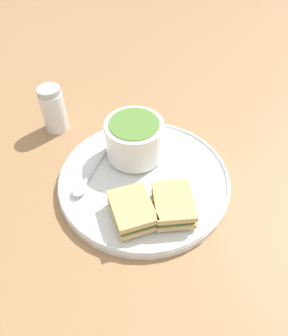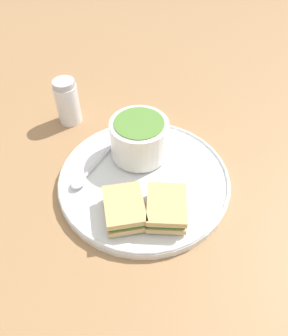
{
  "view_description": "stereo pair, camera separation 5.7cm",
  "coord_description": "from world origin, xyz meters",
  "px_view_note": "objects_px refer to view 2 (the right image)",
  "views": [
    {
      "loc": [
        -0.31,
        0.24,
        0.46
      ],
      "look_at": [
        0.0,
        0.0,
        0.04
      ],
      "focal_mm": 35.0,
      "sensor_mm": 36.0,
      "label": 1
    },
    {
      "loc": [
        -0.34,
        0.19,
        0.46
      ],
      "look_at": [
        0.0,
        0.0,
        0.04
      ],
      "focal_mm": 35.0,
      "sensor_mm": 36.0,
      "label": 2
    }
  ],
  "objects_px": {
    "soup_bowl": "(139,138)",
    "sandwich_half_near": "(124,209)",
    "salt_shaker": "(67,102)",
    "spoon": "(82,178)",
    "sandwich_half_far": "(166,208)"
  },
  "relations": [
    {
      "from": "soup_bowl",
      "to": "sandwich_half_near",
      "type": "distance_m",
      "value": 0.15
    },
    {
      "from": "salt_shaker",
      "to": "sandwich_half_near",
      "type": "bearing_deg",
      "value": 177.36
    },
    {
      "from": "spoon",
      "to": "sandwich_half_near",
      "type": "distance_m",
      "value": 0.11
    },
    {
      "from": "spoon",
      "to": "salt_shaker",
      "type": "xyz_separation_m",
      "value": [
        0.19,
        -0.05,
        0.03
      ]
    },
    {
      "from": "sandwich_half_far",
      "to": "soup_bowl",
      "type": "bearing_deg",
      "value": -11.46
    },
    {
      "from": "soup_bowl",
      "to": "sandwich_half_far",
      "type": "xyz_separation_m",
      "value": [
        -0.15,
        0.03,
        -0.02
      ]
    },
    {
      "from": "soup_bowl",
      "to": "sandwich_half_near",
      "type": "relative_size",
      "value": 1.13
    },
    {
      "from": "sandwich_half_near",
      "to": "salt_shaker",
      "type": "relative_size",
      "value": 0.96
    },
    {
      "from": "sandwich_half_near",
      "to": "salt_shaker",
      "type": "bearing_deg",
      "value": -2.64
    },
    {
      "from": "sandwich_half_far",
      "to": "salt_shaker",
      "type": "xyz_separation_m",
      "value": [
        0.33,
        0.05,
        0.01
      ]
    },
    {
      "from": "spoon",
      "to": "sandwich_half_near",
      "type": "bearing_deg",
      "value": 74.69
    },
    {
      "from": "sandwich_half_far",
      "to": "sandwich_half_near",
      "type": "bearing_deg",
      "value": 62.5
    },
    {
      "from": "soup_bowl",
      "to": "salt_shaker",
      "type": "height_order",
      "value": "salt_shaker"
    },
    {
      "from": "soup_bowl",
      "to": "salt_shaker",
      "type": "distance_m",
      "value": 0.2
    },
    {
      "from": "spoon",
      "to": "soup_bowl",
      "type": "bearing_deg",
      "value": 152.57
    }
  ]
}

